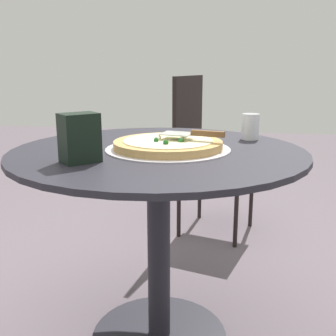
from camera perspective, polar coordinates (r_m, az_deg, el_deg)
The scene contains 6 objects.
patio_table at distance 1.40m, azimuth -1.33°, elevation -4.92°, with size 0.97×0.97×0.72m.
pizza_on_tray at distance 1.34m, azimuth -0.00°, elevation 3.24°, with size 0.41×0.41×0.05m.
pizza_server at distance 1.33m, azimuth 3.52°, elevation 4.82°, with size 0.10×0.22×0.02m.
drinking_cup at distance 1.56m, azimuth 11.44°, elevation 5.69°, with size 0.06×0.06×0.10m, color white.
napkin_dispenser at distance 1.18m, azimuth -12.25°, elevation 4.13°, with size 0.10×0.07×0.14m, color black.
patio_chair_near at distance 2.42m, azimuth 5.15°, elevation 3.35°, with size 0.49×0.49×0.93m.
Camera 1 is at (1.29, 0.27, 0.98)m, focal length 43.65 mm.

